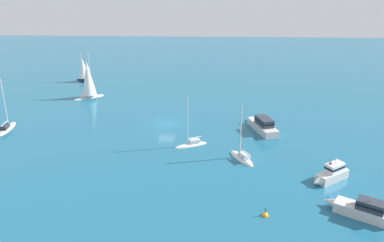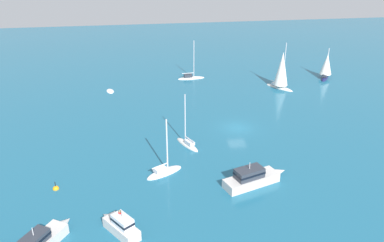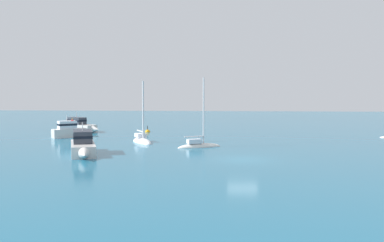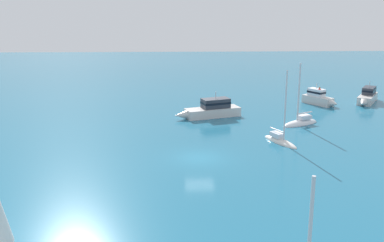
# 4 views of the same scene
# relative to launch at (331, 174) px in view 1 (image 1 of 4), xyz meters

# --- Properties ---
(ground_plane) EXTENTS (160.00, 160.00, 0.00)m
(ground_plane) POSITION_rel_launch_xyz_m (-16.24, -19.95, -0.82)
(ground_plane) COLOR #1E607F
(launch) EXTENTS (3.91, 4.76, 2.71)m
(launch) POSITION_rel_launch_xyz_m (0.00, 0.00, 0.00)
(launch) COLOR silver
(launch) RESTS_ON ground
(sailboat) EXTENTS (2.97, 4.59, 7.35)m
(sailboat) POSITION_rel_launch_xyz_m (-8.43, -15.85, -0.64)
(sailboat) COLOR silver
(sailboat) RESTS_ON ground
(yacht) EXTENTS (5.32, 1.65, 7.80)m
(yacht) POSITION_rel_launch_xyz_m (-12.94, -42.95, -0.65)
(yacht) COLOR silver
(yacht) RESTS_ON ground
(ketch) EXTENTS (4.74, 3.43, 7.18)m
(ketch) POSITION_rel_launch_xyz_m (-4.81, -9.45, -0.65)
(ketch) COLOR white
(ketch) RESTS_ON ground
(powerboat) EXTENTS (4.45, 5.95, 2.69)m
(powerboat) POSITION_rel_launch_xyz_m (6.64, 0.93, -0.03)
(powerboat) COLOR silver
(powerboat) RESTS_ON ground
(sailboat_1) EXTENTS (4.32, 5.27, 8.72)m
(sailboat_1) POSITION_rel_launch_xyz_m (-28.16, -35.15, 2.36)
(sailboat_1) COLOR silver
(sailboat_1) RESTS_ON ground
(yacht_1) EXTENTS (3.66, 4.72, 6.29)m
(yacht_1) POSITION_rel_launch_xyz_m (-38.83, -39.35, 1.30)
(yacht_1) COLOR #191E4C
(yacht_1) RESTS_ON ground
(powerboat_1) EXTENTS (7.88, 3.95, 2.86)m
(powerboat_1) POSITION_rel_launch_xyz_m (-14.22, -5.82, 0.02)
(powerboat_1) COLOR silver
(powerboat_1) RESTS_ON ground
(channel_buoy) EXTENTS (0.68, 0.68, 1.20)m
(channel_buoy) POSITION_rel_launch_xyz_m (7.00, -8.11, -0.81)
(channel_buoy) COLOR orange
(channel_buoy) RESTS_ON ground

